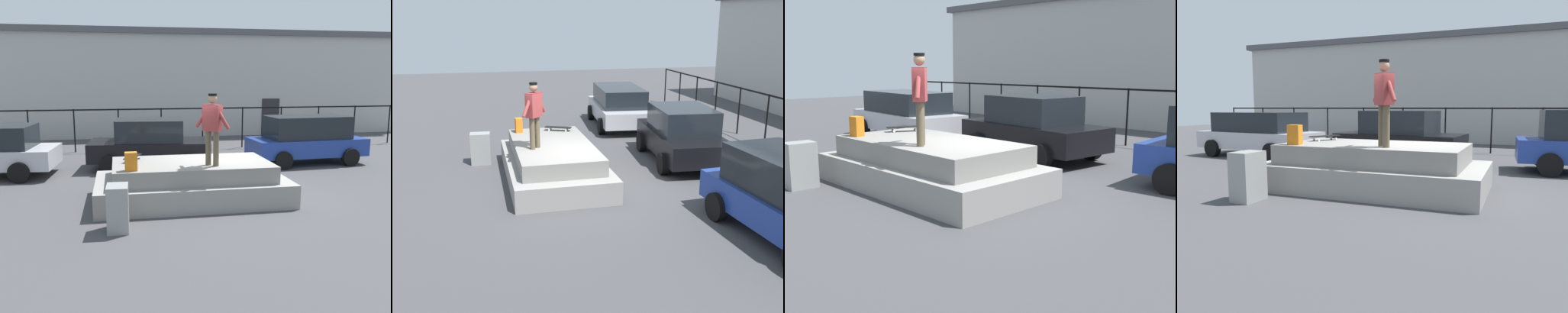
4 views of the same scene
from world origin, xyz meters
TOP-DOWN VIEW (x-y plane):
  - ground_plane at (0.00, 0.00)m, footprint 60.00×60.00m
  - concrete_ledge at (-0.96, -0.42)m, footprint 4.89×2.59m
  - skateboarder at (-0.54, -0.96)m, footprint 0.76×0.74m
  - skateboard at (-2.44, 0.00)m, footprint 0.51×0.83m
  - backpack at (-2.53, -1.20)m, footprint 0.29×0.21m
  - car_silver_hatchback_near at (-7.12, 3.41)m, footprint 4.81×2.52m
  - car_black_sedan_mid at (-1.71, 3.82)m, footprint 4.32×2.45m
  - utility_box at (-2.85, -2.37)m, footprint 0.47×0.62m

SIDE VIEW (x-z plane):
  - ground_plane at x=0.00m, z-range 0.00..0.00m
  - concrete_ledge at x=-0.96m, z-range -0.05..0.97m
  - utility_box at x=-2.85m, z-range 0.00..0.97m
  - car_black_sedan_mid at x=-1.71m, z-range 0.01..1.73m
  - car_silver_hatchback_near at x=-7.12m, z-range 0.06..1.71m
  - skateboard at x=-2.44m, z-range 1.06..1.18m
  - backpack at x=-2.53m, z-range 1.02..1.45m
  - skateboarder at x=-0.54m, z-range 1.16..2.92m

